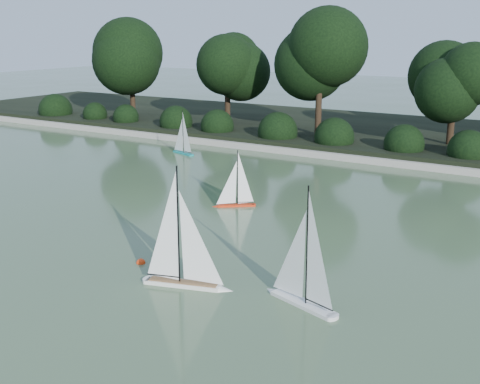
{
  "coord_description": "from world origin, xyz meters",
  "views": [
    {
      "loc": [
        4.79,
        -6.73,
        3.57
      ],
      "look_at": [
        -0.71,
        2.32,
        0.7
      ],
      "focal_mm": 45.0,
      "sensor_mm": 36.0,
      "label": 1
    }
  ],
  "objects_px": {
    "sailboat_white_a": "(298,284)",
    "sailboat_white_b": "(189,268)",
    "race_buoy": "(141,263)",
    "sailboat_orange": "(233,197)",
    "sailboat_teal": "(182,146)"
  },
  "relations": [
    {
      "from": "sailboat_white_b",
      "to": "sailboat_teal",
      "type": "xyz_separation_m",
      "value": [
        -5.84,
        7.66,
        -0.07
      ]
    },
    {
      "from": "sailboat_white_b",
      "to": "sailboat_teal",
      "type": "distance_m",
      "value": 9.63
    },
    {
      "from": "sailboat_white_a",
      "to": "race_buoy",
      "type": "distance_m",
      "value": 2.76
    },
    {
      "from": "sailboat_white_a",
      "to": "sailboat_white_b",
      "type": "relative_size",
      "value": 0.95
    },
    {
      "from": "sailboat_white_a",
      "to": "race_buoy",
      "type": "xyz_separation_m",
      "value": [
        -2.75,
        0.0,
        -0.28
      ]
    },
    {
      "from": "sailboat_white_a",
      "to": "sailboat_white_b",
      "type": "bearing_deg",
      "value": -168.4
    },
    {
      "from": "sailboat_orange",
      "to": "sailboat_teal",
      "type": "xyz_separation_m",
      "value": [
        -4.22,
        3.91,
        0.02
      ]
    },
    {
      "from": "sailboat_white_b",
      "to": "race_buoy",
      "type": "distance_m",
      "value": 1.26
    },
    {
      "from": "sailboat_white_a",
      "to": "sailboat_teal",
      "type": "bearing_deg",
      "value": 135.25
    },
    {
      "from": "race_buoy",
      "to": "sailboat_orange",
      "type": "bearing_deg",
      "value": 97.16
    },
    {
      "from": "sailboat_teal",
      "to": "race_buoy",
      "type": "relative_size",
      "value": 9.45
    },
    {
      "from": "sailboat_white_a",
      "to": "sailboat_white_b",
      "type": "distance_m",
      "value": 1.59
    },
    {
      "from": "sailboat_white_b",
      "to": "race_buoy",
      "type": "xyz_separation_m",
      "value": [
        -1.19,
        0.32,
        -0.29
      ]
    },
    {
      "from": "sailboat_teal",
      "to": "race_buoy",
      "type": "xyz_separation_m",
      "value": [
        4.65,
        -7.34,
        -0.22
      ]
    },
    {
      "from": "sailboat_orange",
      "to": "race_buoy",
      "type": "relative_size",
      "value": 8.65
    }
  ]
}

